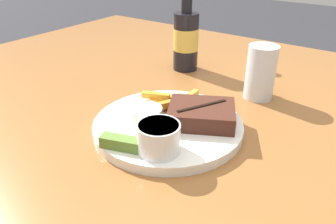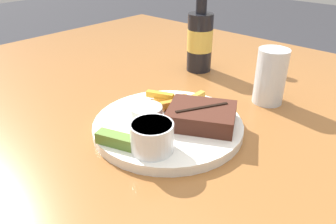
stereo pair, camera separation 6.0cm
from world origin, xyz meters
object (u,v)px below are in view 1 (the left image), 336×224
at_px(steak_portion, 201,114).
at_px(beer_bottle, 186,38).
at_px(pickle_spear, 122,143).
at_px(coleslaw_cup, 159,136).
at_px(fork_utensil, 152,105).
at_px(salt_shaker, 252,57).
at_px(drinking_glass, 261,72).
at_px(dinner_plate, 168,126).
at_px(dipping_sauce_cup, 146,115).

xyz_separation_m(steak_portion, beer_bottle, (-0.20, 0.25, 0.05)).
bearing_deg(pickle_spear, coleslaw_cup, 29.38).
bearing_deg(beer_bottle, pickle_spear, -71.02).
bearing_deg(fork_utensil, beer_bottle, 137.13).
distance_m(steak_portion, pickle_spear, 0.16).
relative_size(fork_utensil, salt_shaker, 1.89).
bearing_deg(pickle_spear, beer_bottle, 108.98).
xyz_separation_m(pickle_spear, beer_bottle, (-0.14, 0.40, 0.06)).
height_order(beer_bottle, drinking_glass, beer_bottle).
relative_size(coleslaw_cup, drinking_glass, 0.58).
xyz_separation_m(dinner_plate, fork_utensil, (-0.06, 0.03, 0.01)).
relative_size(coleslaw_cup, beer_bottle, 0.29).
height_order(pickle_spear, beer_bottle, beer_bottle).
bearing_deg(pickle_spear, drinking_glass, 75.16).
relative_size(dinner_plate, beer_bottle, 1.15).
distance_m(dinner_plate, dipping_sauce_cup, 0.05).
bearing_deg(steak_portion, salt_shaker, 98.57).
bearing_deg(drinking_glass, steak_portion, -99.21).
height_order(dinner_plate, dipping_sauce_cup, dipping_sauce_cup).
bearing_deg(steak_portion, drinking_glass, 80.79).
xyz_separation_m(steak_portion, salt_shaker, (-0.05, 0.36, -0.00)).
bearing_deg(steak_portion, beer_bottle, 128.08).
xyz_separation_m(dinner_plate, salt_shaker, (-0.00, 0.40, 0.02)).
height_order(dinner_plate, beer_bottle, beer_bottle).
distance_m(steak_portion, fork_utensil, 0.11).
bearing_deg(salt_shaker, drinking_glass, -62.09).
distance_m(beer_bottle, salt_shaker, 0.19).
height_order(steak_portion, coleslaw_cup, coleslaw_cup).
distance_m(dinner_plate, steak_portion, 0.07).
height_order(beer_bottle, salt_shaker, beer_bottle).
xyz_separation_m(coleslaw_cup, salt_shaker, (-0.05, 0.48, -0.01)).
distance_m(coleslaw_cup, drinking_glass, 0.32).
xyz_separation_m(coleslaw_cup, drinking_glass, (0.04, 0.32, 0.01)).
relative_size(beer_bottle, drinking_glass, 2.03).
height_order(coleslaw_cup, salt_shaker, coleslaw_cup).
relative_size(pickle_spear, beer_bottle, 0.31).
bearing_deg(beer_bottle, steak_portion, -51.92).
bearing_deg(steak_portion, fork_utensil, -179.53).
bearing_deg(dinner_plate, pickle_spear, -94.98).
relative_size(dinner_plate, dipping_sauce_cup, 4.69).
xyz_separation_m(pickle_spear, salt_shaker, (0.01, 0.51, 0.00)).
relative_size(coleslaw_cup, pickle_spear, 0.92).
xyz_separation_m(dinner_plate, drinking_glass, (0.08, 0.23, 0.05)).
height_order(dipping_sauce_cup, fork_utensil, dipping_sauce_cup).
bearing_deg(pickle_spear, fork_utensil, 109.89).
xyz_separation_m(beer_bottle, drinking_glass, (0.23, -0.06, -0.03)).
xyz_separation_m(coleslaw_cup, pickle_spear, (-0.05, -0.03, -0.02)).
relative_size(coleslaw_cup, salt_shaker, 1.07).
bearing_deg(pickle_spear, salt_shaker, 89.39).
distance_m(fork_utensil, salt_shaker, 0.37).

